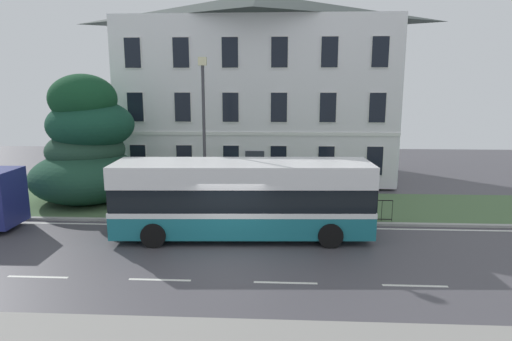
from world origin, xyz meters
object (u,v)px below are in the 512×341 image
Objects in this scene: single_decker_bus at (243,198)px; litter_bin at (270,202)px; street_lamp_post at (204,128)px; georgian_townhouse at (258,87)px; evergreen_tree at (88,149)px.

litter_bin is at bearing 66.72° from single_decker_bus.
street_lamp_post reaches higher than single_decker_bus.
single_decker_bus is (-0.02, -12.32, -4.37)m from georgian_townhouse.
georgian_townhouse is 14.34× the size of litter_bin.
georgian_townhouse is at bearing 96.05° from litter_bin.
evergreen_tree is 10.14m from single_decker_bus.
single_decker_bus is (8.62, -5.20, -1.18)m from evergreen_tree.
georgian_townhouse is at bearing 39.48° from evergreen_tree.
litter_bin is (9.65, -2.43, -2.10)m from evergreen_tree.
evergreen_tree is 10.17m from litter_bin.
single_decker_bus is at bearing -90.09° from georgian_townhouse.
single_decker_bus is at bearing -110.39° from litter_bin.
evergreen_tree is 5.67× the size of litter_bin.
litter_bin is (1.01, -9.55, -5.29)m from georgian_townhouse.
single_decker_bus reaches higher than litter_bin.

